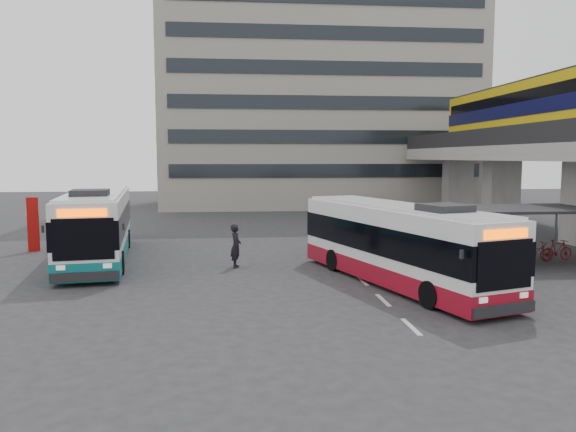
{
  "coord_description": "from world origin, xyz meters",
  "views": [
    {
      "loc": [
        -2.53,
        -21.09,
        4.8
      ],
      "look_at": [
        0.12,
        5.46,
        2.0
      ],
      "focal_mm": 35.0,
      "sensor_mm": 36.0,
      "label": 1
    }
  ],
  "objects": [
    {
      "name": "road_markings",
      "position": [
        2.5,
        -3.0,
        0.01
      ],
      "size": [
        0.15,
        7.6,
        0.01
      ],
      "color": "beige",
      "rests_on": "ground"
    },
    {
      "name": "bike_shelter",
      "position": [
        8.47,
        3.0,
        1.3
      ],
      "size": [
        10.0,
        4.0,
        2.54
      ],
      "color": "#595B60",
      "rests_on": "ground"
    },
    {
      "name": "office_block",
      "position": [
        6.0,
        36.0,
        12.5
      ],
      "size": [
        30.0,
        15.0,
        25.0
      ],
      "primitive_type": "cube",
      "color": "gray",
      "rests_on": "ground"
    },
    {
      "name": "sign_totem_north",
      "position": [
        -12.67,
        8.47,
        1.43
      ],
      "size": [
        0.59,
        0.3,
        2.78
      ],
      "rotation": [
        0.0,
        0.0,
        0.24
      ],
      "color": "#A30C0A",
      "rests_on": "ground"
    },
    {
      "name": "bus_teal",
      "position": [
        -8.82,
        5.72,
        1.61
      ],
      "size": [
        4.16,
        11.95,
        3.46
      ],
      "rotation": [
        0.0,
        0.0,
        0.14
      ],
      "color": "white",
      "rests_on": "ground"
    },
    {
      "name": "ground",
      "position": [
        0.0,
        0.0,
        0.0
      ],
      "size": [
        120.0,
        120.0,
        0.0
      ],
      "primitive_type": "plane",
      "color": "#28282B",
      "rests_on": "ground"
    },
    {
      "name": "bus_main",
      "position": [
        3.69,
        -0.56,
        1.51
      ],
      "size": [
        5.56,
        11.19,
        3.25
      ],
      "rotation": [
        0.0,
        0.0,
        0.3
      ],
      "color": "white",
      "rests_on": "ground"
    },
    {
      "name": "viaduct",
      "position": [
        17.0,
        13.39,
        6.23
      ],
      "size": [
        8.0,
        32.0,
        9.68
      ],
      "color": "gray",
      "rests_on": "ground"
    },
    {
      "name": "pedestrian",
      "position": [
        -2.4,
        3.16,
        0.96
      ],
      "size": [
        0.51,
        0.73,
        1.91
      ],
      "primitive_type": "imported",
      "rotation": [
        0.0,
        0.0,
        1.49
      ],
      "color": "black",
      "rests_on": "ground"
    }
  ]
}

